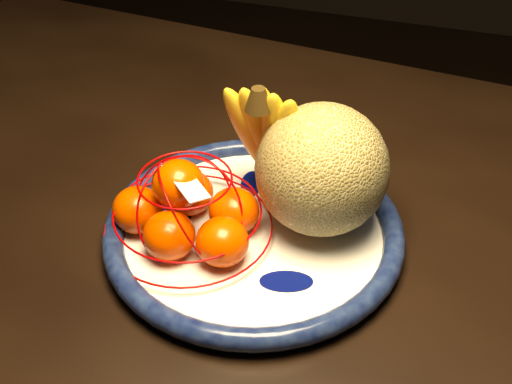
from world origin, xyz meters
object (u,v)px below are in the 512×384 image
(cantaloupe, at_px, (322,170))
(banana_bunch, at_px, (268,131))
(fruit_bowl, at_px, (254,230))
(dining_table, at_px, (225,218))
(mandarin_bag, at_px, (188,212))

(cantaloupe, bearing_deg, banana_bunch, 154.02)
(fruit_bowl, xyz_separation_m, cantaloupe, (0.07, 0.04, 0.08))
(dining_table, relative_size, cantaloupe, 9.45)
(banana_bunch, bearing_deg, fruit_bowl, -82.40)
(banana_bunch, bearing_deg, cantaloupe, -23.28)
(cantaloupe, xyz_separation_m, mandarin_bag, (-0.15, -0.07, -0.05))
(dining_table, bearing_deg, mandarin_bag, -81.81)
(mandarin_bag, bearing_deg, banana_bunch, 59.04)
(dining_table, relative_size, fruit_bowl, 4.08)
(dining_table, height_order, cantaloupe, cantaloupe)
(cantaloupe, distance_m, banana_bunch, 0.09)
(banana_bunch, bearing_deg, mandarin_bag, -118.26)
(cantaloupe, relative_size, banana_bunch, 0.85)
(fruit_bowl, relative_size, cantaloupe, 2.31)
(fruit_bowl, bearing_deg, banana_bunch, 94.90)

